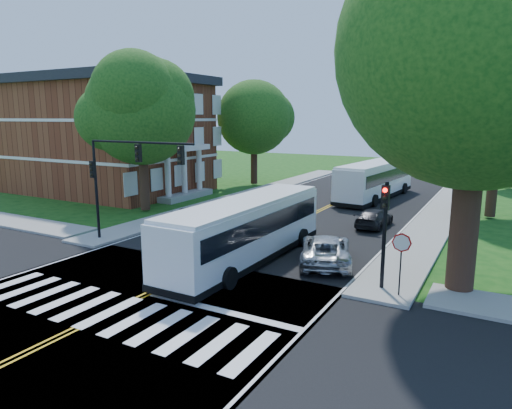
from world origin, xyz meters
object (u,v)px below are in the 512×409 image
Objects in this scene: signal_nw at (124,167)px; suv at (326,249)px; dark_sedan at (374,218)px; hatchback at (192,220)px; bus_lead at (247,229)px; bus_follow at (376,179)px; signal_ne at (385,221)px.

signal_nw is 11.61m from suv.
hatchback is at bearing 35.52° from dark_sedan.
hatchback is (-6.16, 3.78, -0.95)m from bus_lead.
signal_nw is at bearing 74.93° from bus_follow.
signal_nw is 1.41× the size of suv.
signal_ne is 13.97m from hatchback.
hatchback is at bearing 160.72° from signal_ne.
bus_lead is at bearing 3.04° from suv.
bus_lead is at bearing 72.59° from dark_sedan.
signal_ne is 0.35× the size of bus_follow.
suv is at bearing 144.83° from signal_ne.
signal_nw is at bearing -179.95° from signal_ne.
bus_follow is 19.49m from suv.
hatchback is 9.98m from suv.
bus_lead is 0.95× the size of bus_follow.
hatchback is at bearing 72.96° from bus_follow.
signal_nw is 14.13m from signal_ne.
signal_nw is 23.25m from bus_follow.
signal_nw is 0.60× the size of bus_lead.
bus_lead is at bearing 157.65° from hatchback.
signal_ne is 11.68m from dark_sedan.
hatchback is at bearing 77.16° from signal_nw.
bus_lead is 2.89× the size of hatchback.
signal_ne is 1.06× the size of hatchback.
signal_nw is 7.74m from bus_lead.
bus_follow is (-5.91, 21.60, -1.27)m from signal_ne.
bus_lead is at bearing 92.98° from bus_follow.
bus_follow is 3.03× the size of hatchback.
signal_ne is at bearing 169.91° from hatchback.
signal_ne is 0.87× the size of suv.
bus_follow is (0.95, 20.83, 0.06)m from bus_lead.
signal_ne is (14.06, 0.01, -1.41)m from signal_nw.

